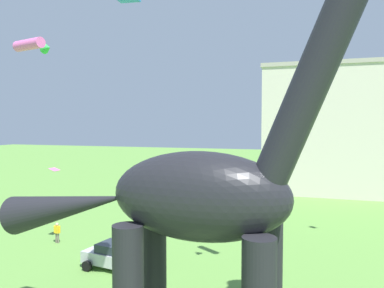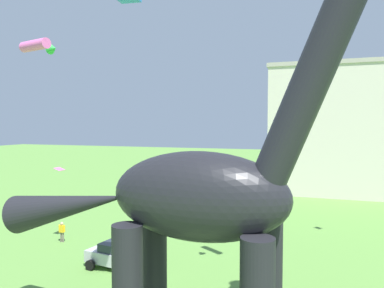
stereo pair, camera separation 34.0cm
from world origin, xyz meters
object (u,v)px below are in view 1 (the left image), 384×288
object	(u,v)px
person_far_spectator	(57,231)
kite_far_right	(33,45)
dinosaur_sculpture	(197,196)
parked_sedan_left	(117,256)
kite_far_left	(54,169)

from	to	relation	value
person_far_spectator	kite_far_right	size ratio (longest dim) A/B	0.46
dinosaur_sculpture	person_far_spectator	size ratio (longest dim) A/B	11.15
parked_sedan_left	kite_far_right	size ratio (longest dim) A/B	1.36
kite_far_left	parked_sedan_left	bearing A→B (deg)	-22.85
parked_sedan_left	kite_far_left	xyz separation A→B (m)	(-6.61, 2.78, 4.69)
parked_sedan_left	kite_far_left	distance (m)	8.56
dinosaur_sculpture	kite_far_right	bearing A→B (deg)	147.49
kite_far_left	kite_far_right	distance (m)	11.11
person_far_spectator	kite_far_left	world-z (taller)	kite_far_left
kite_far_right	person_far_spectator	bearing A→B (deg)	-33.92
person_far_spectator	kite_far_left	xyz separation A→B (m)	(0.10, -0.30, 4.58)
dinosaur_sculpture	kite_far_right	xyz separation A→B (m)	(-18.07, 12.51, 9.15)
kite_far_right	dinosaur_sculpture	bearing A→B (deg)	-34.70
person_far_spectator	kite_far_left	size ratio (longest dim) A/B	2.10
parked_sedan_left	kite_far_left	bearing A→B (deg)	165.64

